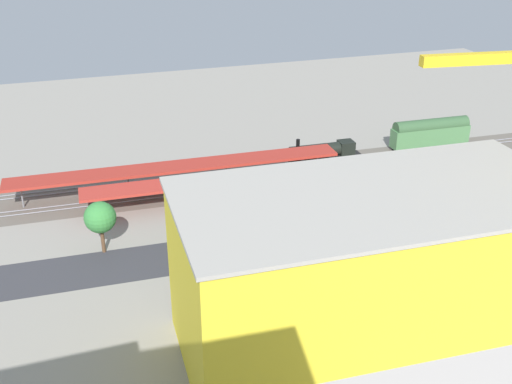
{
  "coord_description": "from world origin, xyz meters",
  "views": [
    {
      "loc": [
        30.42,
        75.13,
        44.89
      ],
      "look_at": [
        5.92,
        0.72,
        7.98
      ],
      "focal_mm": 43.22,
      "sensor_mm": 36.0,
      "label": 1
    }
  ],
  "objects_px": {
    "platform_canopy_far": "(178,167)",
    "traffic_light": "(260,234)",
    "locomotive": "(326,152)",
    "parked_car_5": "(304,247)",
    "passenger_coach": "(430,132)",
    "parked_car_2": "(430,225)",
    "street_tree_2": "(286,193)",
    "parked_car_3": "(387,231)",
    "parked_car_4": "(342,240)",
    "construction_building": "(371,273)",
    "parked_car_6": "(259,254)",
    "street_tree_1": "(200,210)",
    "box_truck_0": "(301,267)",
    "parked_car_1": "(470,218)",
    "street_tree_0": "(100,218)",
    "platform_canopy_near": "(238,177)",
    "parked_car_0": "(507,212)"
  },
  "relations": [
    {
      "from": "platform_canopy_far",
      "to": "traffic_light",
      "type": "bearing_deg",
      "value": 101.58
    },
    {
      "from": "locomotive",
      "to": "parked_car_5",
      "type": "xyz_separation_m",
      "value": [
        16.82,
        30.14,
        -1.0
      ]
    },
    {
      "from": "passenger_coach",
      "to": "parked_car_2",
      "type": "height_order",
      "value": "passenger_coach"
    },
    {
      "from": "street_tree_2",
      "to": "traffic_light",
      "type": "bearing_deg",
      "value": 52.19
    },
    {
      "from": "parked_car_3",
      "to": "parked_car_4",
      "type": "distance_m",
      "value": 7.34
    },
    {
      "from": "passenger_coach",
      "to": "traffic_light",
      "type": "xyz_separation_m",
      "value": [
        46.48,
        31.22,
        1.35
      ]
    },
    {
      "from": "traffic_light",
      "to": "construction_building",
      "type": "bearing_deg",
      "value": 106.87
    },
    {
      "from": "platform_canopy_far",
      "to": "street_tree_2",
      "type": "xyz_separation_m",
      "value": [
        -12.77,
        18.13,
        1.23
      ]
    },
    {
      "from": "parked_car_5",
      "to": "parked_car_6",
      "type": "xyz_separation_m",
      "value": [
        6.57,
        -0.15,
        0.0
      ]
    },
    {
      "from": "street_tree_1",
      "to": "box_truck_0",
      "type": "bearing_deg",
      "value": 124.72
    },
    {
      "from": "parked_car_2",
      "to": "street_tree_1",
      "type": "distance_m",
      "value": 34.94
    },
    {
      "from": "parked_car_1",
      "to": "parked_car_3",
      "type": "distance_m",
      "value": 14.21
    },
    {
      "from": "street_tree_2",
      "to": "traffic_light",
      "type": "relative_size",
      "value": 1.17
    },
    {
      "from": "parked_car_1",
      "to": "parked_car_5",
      "type": "distance_m",
      "value": 27.67
    },
    {
      "from": "platform_canopy_far",
      "to": "parked_car_1",
      "type": "relative_size",
      "value": 12.28
    },
    {
      "from": "construction_building",
      "to": "locomotive",
      "type": "bearing_deg",
      "value": -107.25
    },
    {
      "from": "parked_car_2",
      "to": "box_truck_0",
      "type": "bearing_deg",
      "value": 15.46
    },
    {
      "from": "passenger_coach",
      "to": "street_tree_0",
      "type": "distance_m",
      "value": 69.95
    },
    {
      "from": "parked_car_2",
      "to": "parked_car_3",
      "type": "bearing_deg",
      "value": -1.78
    },
    {
      "from": "platform_canopy_near",
      "to": "locomotive",
      "type": "relative_size",
      "value": 3.57
    },
    {
      "from": "parked_car_2",
      "to": "platform_canopy_far",
      "type": "bearing_deg",
      "value": -38.19
    },
    {
      "from": "passenger_coach",
      "to": "parked_car_2",
      "type": "bearing_deg",
      "value": 57.86
    },
    {
      "from": "platform_canopy_near",
      "to": "parked_car_5",
      "type": "height_order",
      "value": "platform_canopy_near"
    },
    {
      "from": "platform_canopy_near",
      "to": "parked_car_2",
      "type": "bearing_deg",
      "value": 141.71
    },
    {
      "from": "platform_canopy_far",
      "to": "locomotive",
      "type": "xyz_separation_m",
      "value": [
        -29.28,
        -3.86,
        -2.41
      ]
    },
    {
      "from": "parked_car_0",
      "to": "street_tree_2",
      "type": "height_order",
      "value": "street_tree_2"
    },
    {
      "from": "locomotive",
      "to": "parked_car_5",
      "type": "relative_size",
      "value": 3.46
    },
    {
      "from": "locomotive",
      "to": "parked_car_4",
      "type": "height_order",
      "value": "locomotive"
    },
    {
      "from": "platform_canopy_far",
      "to": "parked_car_0",
      "type": "xyz_separation_m",
      "value": [
        -46.87,
        26.43,
        -3.36
      ]
    },
    {
      "from": "parked_car_1",
      "to": "parked_car_6",
      "type": "bearing_deg",
      "value": -0.25
    },
    {
      "from": "parked_car_0",
      "to": "parked_car_4",
      "type": "relative_size",
      "value": 0.88
    },
    {
      "from": "parked_car_3",
      "to": "box_truck_0",
      "type": "height_order",
      "value": "box_truck_0"
    },
    {
      "from": "locomotive",
      "to": "platform_canopy_far",
      "type": "bearing_deg",
      "value": 7.51
    },
    {
      "from": "platform_canopy_far",
      "to": "parked_car_6",
      "type": "xyz_separation_m",
      "value": [
        -5.89,
        26.13,
        -3.4
      ]
    },
    {
      "from": "passenger_coach",
      "to": "parked_car_0",
      "type": "xyz_separation_m",
      "value": [
        5.22,
        30.29,
        -2.38
      ]
    },
    {
      "from": "platform_canopy_near",
      "to": "parked_car_1",
      "type": "bearing_deg",
      "value": 148.15
    },
    {
      "from": "parked_car_0",
      "to": "parked_car_4",
      "type": "height_order",
      "value": "parked_car_0"
    },
    {
      "from": "locomotive",
      "to": "parked_car_6",
      "type": "xyz_separation_m",
      "value": [
        23.39,
        29.99,
        -1.0
      ]
    },
    {
      "from": "platform_canopy_near",
      "to": "parked_car_5",
      "type": "distance_m",
      "value": 20.19
    },
    {
      "from": "locomotive",
      "to": "passenger_coach",
      "type": "distance_m",
      "value": 22.86
    },
    {
      "from": "street_tree_1",
      "to": "platform_canopy_far",
      "type": "bearing_deg",
      "value": -91.75
    },
    {
      "from": "platform_canopy_near",
      "to": "parked_car_1",
      "type": "distance_m",
      "value": 37.22
    },
    {
      "from": "street_tree_1",
      "to": "parked_car_1",
      "type": "bearing_deg",
      "value": 168.91
    },
    {
      "from": "parked_car_4",
      "to": "street_tree_0",
      "type": "bearing_deg",
      "value": -14.59
    },
    {
      "from": "platform_canopy_near",
      "to": "parked_car_5",
      "type": "bearing_deg",
      "value": 101.11
    },
    {
      "from": "street_tree_1",
      "to": "street_tree_2",
      "type": "relative_size",
      "value": 1.0
    },
    {
      "from": "street_tree_1",
      "to": "parked_car_0",
      "type": "bearing_deg",
      "value": 170.29
    },
    {
      "from": "parked_car_5",
      "to": "street_tree_0",
      "type": "xyz_separation_m",
      "value": [
        26.91,
        -8.74,
        4.71
      ]
    },
    {
      "from": "passenger_coach",
      "to": "locomotive",
      "type": "bearing_deg",
      "value": 0.01
    },
    {
      "from": "parked_car_5",
      "to": "street_tree_0",
      "type": "relative_size",
      "value": 0.53
    }
  ]
}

